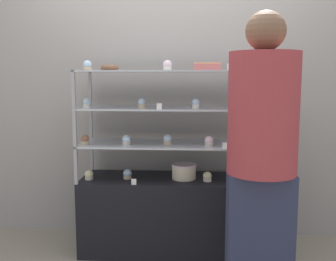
# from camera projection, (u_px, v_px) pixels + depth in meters

# --- Properties ---
(ground_plane) EXTENTS (20.00, 20.00, 0.00)m
(ground_plane) POSITION_uv_depth(u_px,v_px,m) (168.00, 249.00, 3.12)
(ground_plane) COLOR gray
(back_wall) EXTENTS (8.00, 0.05, 2.60)m
(back_wall) POSITION_uv_depth(u_px,v_px,m) (171.00, 84.00, 3.32)
(back_wall) COLOR gray
(back_wall) RESTS_ON ground_plane
(display_base) EXTENTS (1.33, 0.47, 0.58)m
(display_base) POSITION_uv_depth(u_px,v_px,m) (168.00, 214.00, 3.08)
(display_base) COLOR black
(display_base) RESTS_ON ground_plane
(display_riser_lower) EXTENTS (1.33, 0.47, 0.27)m
(display_riser_lower) POSITION_uv_depth(u_px,v_px,m) (168.00, 145.00, 3.01)
(display_riser_lower) COLOR #99999E
(display_riser_lower) RESTS_ON display_base
(display_riser_middle) EXTENTS (1.33, 0.47, 0.27)m
(display_riser_middle) POSITION_uv_depth(u_px,v_px,m) (168.00, 109.00, 2.97)
(display_riser_middle) COLOR #99999E
(display_riser_middle) RESTS_ON display_riser_lower
(display_riser_upper) EXTENTS (1.33, 0.47, 0.27)m
(display_riser_upper) POSITION_uv_depth(u_px,v_px,m) (168.00, 73.00, 2.93)
(display_riser_upper) COLOR #99999E
(display_riser_upper) RESTS_ON display_riser_middle
(layer_cake_centerpiece) EXTENTS (0.19, 0.19, 0.11)m
(layer_cake_centerpiece) POSITION_uv_depth(u_px,v_px,m) (184.00, 171.00, 3.01)
(layer_cake_centerpiece) COLOR beige
(layer_cake_centerpiece) RESTS_ON display_base
(sheet_cake_frosted) EXTENTS (0.20, 0.13, 0.06)m
(sheet_cake_frosted) POSITION_uv_depth(u_px,v_px,m) (207.00, 67.00, 2.93)
(sheet_cake_frosted) COLOR #C66660
(sheet_cake_frosted) RESTS_ON display_riser_upper
(cupcake_0) EXTENTS (0.07, 0.07, 0.07)m
(cupcake_0) POSITION_uv_depth(u_px,v_px,m) (89.00, 175.00, 2.99)
(cupcake_0) COLOR beige
(cupcake_0) RESTS_ON display_base
(cupcake_1) EXTENTS (0.07, 0.07, 0.07)m
(cupcake_1) POSITION_uv_depth(u_px,v_px,m) (127.00, 174.00, 3.01)
(cupcake_1) COLOR #CCB28C
(cupcake_1) RESTS_ON display_base
(cupcake_2) EXTENTS (0.07, 0.07, 0.07)m
(cupcake_2) POSITION_uv_depth(u_px,v_px,m) (207.00, 177.00, 2.94)
(cupcake_2) COLOR white
(cupcake_2) RESTS_ON display_base
(cupcake_3) EXTENTS (0.07, 0.07, 0.07)m
(cupcake_3) POSITION_uv_depth(u_px,v_px,m) (249.00, 177.00, 2.93)
(cupcake_3) COLOR white
(cupcake_3) RESTS_ON display_base
(price_tag_0) EXTENTS (0.04, 0.00, 0.04)m
(price_tag_0) POSITION_uv_depth(u_px,v_px,m) (134.00, 182.00, 2.84)
(price_tag_0) COLOR white
(price_tag_0) RESTS_ON display_base
(cupcake_4) EXTENTS (0.06, 0.06, 0.07)m
(cupcake_4) POSITION_uv_depth(u_px,v_px,m) (85.00, 140.00, 2.93)
(cupcake_4) COLOR #CCB28C
(cupcake_4) RESTS_ON display_riser_lower
(cupcake_5) EXTENTS (0.06, 0.06, 0.07)m
(cupcake_5) POSITION_uv_depth(u_px,v_px,m) (126.00, 140.00, 2.92)
(cupcake_5) COLOR beige
(cupcake_5) RESTS_ON display_riser_lower
(cupcake_6) EXTENTS (0.06, 0.06, 0.07)m
(cupcake_6) POSITION_uv_depth(u_px,v_px,m) (168.00, 140.00, 2.93)
(cupcake_6) COLOR #CCB28C
(cupcake_6) RESTS_ON display_riser_lower
(cupcake_7) EXTENTS (0.06, 0.06, 0.07)m
(cupcake_7) POSITION_uv_depth(u_px,v_px,m) (209.00, 141.00, 2.86)
(cupcake_7) COLOR beige
(cupcake_7) RESTS_ON display_riser_lower
(cupcake_8) EXTENTS (0.06, 0.06, 0.07)m
(cupcake_8) POSITION_uv_depth(u_px,v_px,m) (250.00, 142.00, 2.84)
(cupcake_8) COLOR #CCB28C
(cupcake_8) RESTS_ON display_riser_lower
(price_tag_1) EXTENTS (0.04, 0.00, 0.04)m
(price_tag_1) POSITION_uv_depth(u_px,v_px,m) (225.00, 146.00, 2.76)
(price_tag_1) COLOR white
(price_tag_1) RESTS_ON display_riser_lower
(cupcake_9) EXTENTS (0.05, 0.05, 0.07)m
(cupcake_9) POSITION_uv_depth(u_px,v_px,m) (87.00, 103.00, 2.91)
(cupcake_9) COLOR white
(cupcake_9) RESTS_ON display_riser_middle
(cupcake_10) EXTENTS (0.05, 0.05, 0.07)m
(cupcake_10) POSITION_uv_depth(u_px,v_px,m) (142.00, 103.00, 2.89)
(cupcake_10) COLOR #CCB28C
(cupcake_10) RESTS_ON display_riser_middle
(cupcake_11) EXTENTS (0.05, 0.05, 0.07)m
(cupcake_11) POSITION_uv_depth(u_px,v_px,m) (196.00, 104.00, 2.85)
(cupcake_11) COLOR white
(cupcake_11) RESTS_ON display_riser_middle
(cupcake_12) EXTENTS (0.05, 0.05, 0.07)m
(cupcake_12) POSITION_uv_depth(u_px,v_px,m) (252.00, 104.00, 2.87)
(cupcake_12) COLOR white
(cupcake_12) RESTS_ON display_riser_middle
(price_tag_2) EXTENTS (0.04, 0.00, 0.04)m
(price_tag_2) POSITION_uv_depth(u_px,v_px,m) (159.00, 106.00, 2.76)
(price_tag_2) COLOR white
(price_tag_2) RESTS_ON display_riser_middle
(cupcake_13) EXTENTS (0.06, 0.06, 0.07)m
(cupcake_13) POSITION_uv_depth(u_px,v_px,m) (87.00, 66.00, 2.90)
(cupcake_13) COLOR #CCB28C
(cupcake_13) RESTS_ON display_riser_upper
(cupcake_14) EXTENTS (0.06, 0.06, 0.07)m
(cupcake_14) POSITION_uv_depth(u_px,v_px,m) (168.00, 65.00, 2.86)
(cupcake_14) COLOR white
(cupcake_14) RESTS_ON display_riser_upper
(cupcake_15) EXTENTS (0.06, 0.06, 0.07)m
(cupcake_15) POSITION_uv_depth(u_px,v_px,m) (251.00, 65.00, 2.79)
(cupcake_15) COLOR #CCB28C
(cupcake_15) RESTS_ON display_riser_upper
(price_tag_3) EXTENTS (0.04, 0.00, 0.04)m
(price_tag_3) POSITION_uv_depth(u_px,v_px,m) (230.00, 67.00, 2.69)
(price_tag_3) COLOR white
(price_tag_3) RESTS_ON display_riser_upper
(donut_glazed) EXTENTS (0.14, 0.14, 0.04)m
(donut_glazed) POSITION_uv_depth(u_px,v_px,m) (110.00, 68.00, 2.91)
(donut_glazed) COLOR brown
(donut_glazed) RESTS_ON display_riser_upper
(customer_figure) EXTENTS (0.40, 0.40, 1.72)m
(customer_figure) POSITION_uv_depth(u_px,v_px,m) (262.00, 153.00, 2.27)
(customer_figure) COLOR #282D47
(customer_figure) RESTS_ON ground_plane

